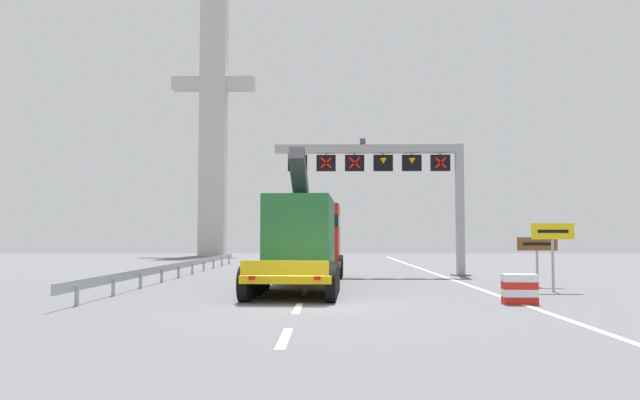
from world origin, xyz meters
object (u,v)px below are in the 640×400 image
Objects in this scene: heavy_haul_truck_yellow at (307,238)px; bridge_pylon_distant at (214,113)px; overhead_lane_gantry at (392,170)px; tourist_info_sign_brown at (537,249)px; exit_sign_yellow at (553,239)px; crash_barrier_striped at (520,289)px.

bridge_pylon_distant reaches higher than heavy_haul_truck_yellow.
bridge_pylon_distant is (-15.98, 33.63, 9.95)m from overhead_lane_gantry.
heavy_haul_truck_yellow is 7.04× the size of tourist_info_sign_brown.
overhead_lane_gantry is at bearing 117.70° from exit_sign_yellow.
tourist_info_sign_brown is at bearing 84.94° from exit_sign_yellow.
bridge_pylon_distant is (-18.39, 47.12, 15.07)m from crash_barrier_striped.
overhead_lane_gantry is at bearing 100.14° from crash_barrier_striped.
exit_sign_yellow is at bearing -62.30° from overhead_lane_gantry.
overhead_lane_gantry reaches higher than crash_barrier_striped.
bridge_pylon_distant reaches higher than overhead_lane_gantry.
bridge_pylon_distant is (-11.67, 39.29, 13.53)m from heavy_haul_truck_yellow.
tourist_info_sign_brown reaches higher than crash_barrier_striped.
exit_sign_yellow is at bearing -64.08° from bridge_pylon_distant.
overhead_lane_gantry is at bearing -64.58° from bridge_pylon_distant.
exit_sign_yellow is 2.35m from tourist_info_sign_brown.
tourist_info_sign_brown is (9.45, -1.44, -0.45)m from heavy_haul_truck_yellow.
overhead_lane_gantry reaches higher than heavy_haul_truck_yellow.
overhead_lane_gantry reaches higher than tourist_info_sign_brown.
crash_barrier_striped is at bearing -49.39° from heavy_haul_truck_yellow.
overhead_lane_gantry is 0.34× the size of bridge_pylon_distant.
bridge_pylon_distant reaches higher than tourist_info_sign_brown.
overhead_lane_gantry is 38.54m from bridge_pylon_distant.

